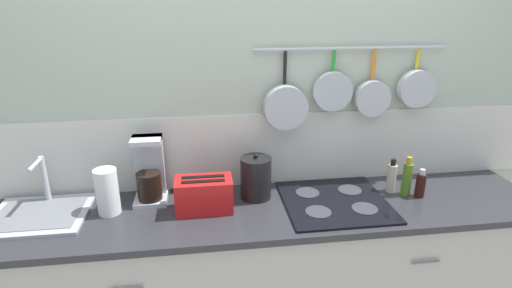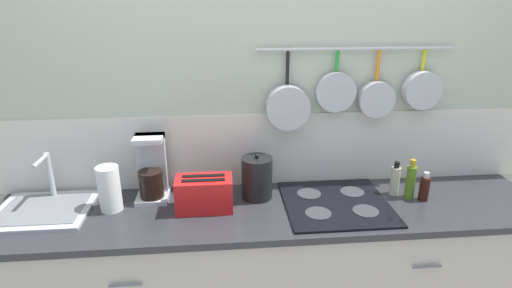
{
  "view_description": "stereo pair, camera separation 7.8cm",
  "coord_description": "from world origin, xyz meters",
  "views": [
    {
      "loc": [
        -0.33,
        -1.75,
        1.91
      ],
      "look_at": [
        -0.09,
        0.0,
        1.27
      ],
      "focal_mm": 28.0,
      "sensor_mm": 36.0,
      "label": 1
    },
    {
      "loc": [
        -0.25,
        -1.75,
        1.91
      ],
      "look_at": [
        -0.09,
        0.0,
        1.27
      ],
      "focal_mm": 28.0,
      "sensor_mm": 36.0,
      "label": 2
    }
  ],
  "objects": [
    {
      "name": "kettle",
      "position": [
        -0.07,
        0.13,
        1.04
      ],
      "size": [
        0.16,
        0.16,
        0.25
      ],
      "color": "black",
      "rests_on": "countertop"
    },
    {
      "name": "bottle_cooking_wine",
      "position": [
        0.79,
        0.02,
        0.99
      ],
      "size": [
        0.05,
        0.05,
        0.16
      ],
      "color": "#33140F",
      "rests_on": "countertop"
    },
    {
      "name": "countertop",
      "position": [
        0.0,
        0.0,
        0.91
      ],
      "size": [
        2.81,
        0.57,
        0.03
      ],
      "color": "#2D2D33",
      "rests_on": "cabinet_base"
    },
    {
      "name": "bottle_vinegar",
      "position": [
        0.66,
        0.09,
        1.01
      ],
      "size": [
        0.05,
        0.05,
        0.19
      ],
      "color": "#BFB799",
      "rests_on": "countertop"
    },
    {
      "name": "bottle_olive_oil",
      "position": [
        0.72,
        0.05,
        1.02
      ],
      "size": [
        0.05,
        0.05,
        0.21
      ],
      "color": "#4C721E",
      "rests_on": "countertop"
    },
    {
      "name": "cabinet_base",
      "position": [
        0.0,
        -0.0,
        0.45
      ],
      "size": [
        2.77,
        0.55,
        0.89
      ],
      "color": "#B7B2A8",
      "rests_on": "ground_plane"
    },
    {
      "name": "coffee_maker",
      "position": [
        -0.62,
        0.18,
        1.07
      ],
      "size": [
        0.16,
        0.18,
        0.34
      ],
      "color": "#B7BABF",
      "rests_on": "countertop"
    },
    {
      "name": "wall_back",
      "position": [
        0.0,
        0.32,
        1.28
      ],
      "size": [
        7.2,
        0.16,
        2.6
      ],
      "color": "#B2BCA8",
      "rests_on": "ground_plane"
    },
    {
      "name": "sink_basin",
      "position": [
        -1.14,
        0.08,
        0.95
      ],
      "size": [
        0.45,
        0.39,
        0.25
      ],
      "color": "#B7BABF",
      "rests_on": "countertop"
    },
    {
      "name": "cooktop",
      "position": [
        0.32,
        0.01,
        0.93
      ],
      "size": [
        0.52,
        0.52,
        0.01
      ],
      "color": "black",
      "rests_on": "countertop"
    },
    {
      "name": "paper_towel_roll",
      "position": [
        -0.8,
        0.06,
        1.04
      ],
      "size": [
        0.11,
        0.11,
        0.23
      ],
      "color": "white",
      "rests_on": "countertop"
    },
    {
      "name": "toaster",
      "position": [
        -0.34,
        0.03,
        1.01
      ],
      "size": [
        0.29,
        0.15,
        0.17
      ],
      "color": "red",
      "rests_on": "countertop"
    }
  ]
}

